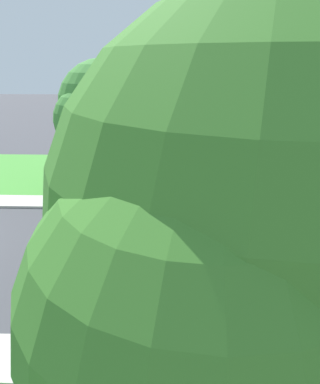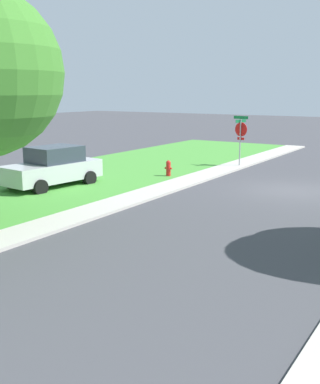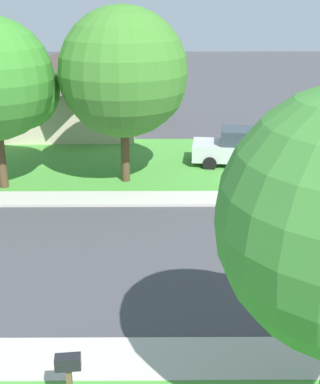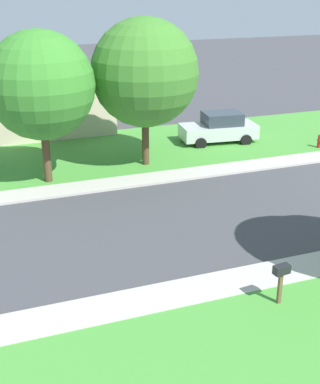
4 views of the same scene
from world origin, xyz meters
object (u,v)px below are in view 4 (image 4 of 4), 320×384
Objects in this scene: fire_hydrant at (319,141)px; mailbox at (281,275)px; house_right_setback at (43,88)px; tree_corner_large at (147,75)px; car_silver_far_down_street at (219,128)px; tree_sidewalk_far at (44,88)px.

mailbox is (-12.17, 10.22, 0.57)m from fire_hydrant.
fire_hydrant is at bearing -40.02° from mailbox.
house_right_setback is 10.93× the size of fire_hydrant.
tree_corner_large is at bearing -2.25° from mailbox.
car_silver_far_down_street is 0.65× the size of tree_sidewalk_far.
fire_hydrant is at bearing -128.08° from house_right_setback.
tree_sidewalk_far reaches higher than house_right_setback.
car_silver_far_down_street is 6.47m from tree_corner_large.
car_silver_far_down_street is at bearing -20.06° from mailbox.
tree_corner_large reaches higher than fire_hydrant.
car_silver_far_down_street is 10.94m from tree_sidewalk_far.
house_right_setback is (9.53, 3.72, -2.08)m from tree_corner_large.
fire_hydrant is at bearing -122.32° from car_silver_far_down_street.
mailbox is at bearing -160.11° from tree_sidewalk_far.
tree_corner_large is (-1.99, 5.01, 3.59)m from car_silver_far_down_street.
tree_corner_large is at bearing 111.62° from car_silver_far_down_street.
house_right_setback is at bearing -7.12° from tree_sidewalk_far.
tree_sidewalk_far is (-0.75, 5.00, -0.13)m from tree_corner_large.
house_right_setback is 17.15m from fire_hydrant.
house_right_setback is at bearing 51.92° from fire_hydrant.
car_silver_far_down_street reaches higher than fire_hydrant.
mailbox is at bearing 139.98° from fire_hydrant.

